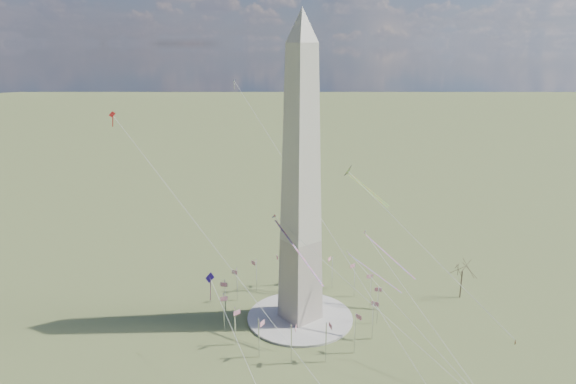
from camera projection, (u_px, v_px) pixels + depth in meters
ground at (300, 318)px, 175.63m from camera, size 2000.00×2000.00×0.00m
plaza at (300, 317)px, 175.52m from camera, size 36.00×36.00×0.80m
washington_monument at (301, 183)px, 162.30m from camera, size 15.56×15.56×100.00m
flagpole_ring at (300, 299)px, 173.61m from camera, size 54.40×54.40×13.00m
tree_near at (463, 269)px, 187.06m from camera, size 9.05×9.05×15.84m
person_east at (515, 342)px, 160.11m from camera, size 0.65×0.48×1.64m
kite_delta_black at (351, 174)px, 186.19m from camera, size 11.68×17.24×14.39m
kite_diamond_purple at (210, 281)px, 149.95m from camera, size 1.71×2.97×9.38m
kite_streamer_left at (383, 250)px, 161.72m from camera, size 6.57×17.81×12.58m
kite_streamer_mid at (290, 239)px, 161.51m from camera, size 2.30×24.53×16.85m
kite_streamer_right at (366, 266)px, 180.81m from camera, size 12.17×17.77×14.02m
kite_small_red at (112, 116)px, 152.08m from camera, size 1.64×1.56×4.62m
kite_small_white at (234, 82)px, 197.34m from camera, size 1.34×1.92×4.01m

